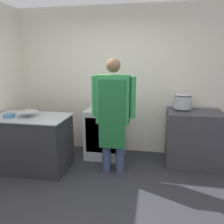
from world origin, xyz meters
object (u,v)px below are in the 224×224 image
object	(u,v)px
person_cook	(113,110)
stock_pot	(183,101)
stove	(193,138)
mixing_bowl	(28,114)
plastic_tub	(9,116)
fridge_unit	(106,133)

from	to	relation	value
person_cook	stock_pot	world-z (taller)	person_cook
person_cook	stove	bearing A→B (deg)	22.04
mixing_bowl	plastic_tub	distance (m)	0.28
mixing_bowl	stock_pot	world-z (taller)	stock_pot
stove	mixing_bowl	size ratio (longest dim) A/B	2.96
mixing_bowl	fridge_unit	bearing A→B (deg)	31.91
person_cook	mixing_bowl	world-z (taller)	person_cook
person_cook	plastic_tub	bearing A→B (deg)	-171.57
fridge_unit	plastic_tub	distance (m)	1.65
stove	plastic_tub	world-z (taller)	stove
mixing_bowl	plastic_tub	bearing A→B (deg)	-153.84
person_cook	plastic_tub	world-z (taller)	person_cook
plastic_tub	stock_pot	world-z (taller)	stock_pot
stove	stock_pot	bearing A→B (deg)	150.00
fridge_unit	mixing_bowl	bearing A→B (deg)	-148.09
stove	fridge_unit	distance (m)	1.53
plastic_tub	mixing_bowl	bearing A→B (deg)	26.16
stove	stock_pot	xyz separation A→B (m)	(-0.20, 0.11, 0.61)
mixing_bowl	stove	bearing A→B (deg)	13.53
stove	fridge_unit	bearing A→B (deg)	177.94
fridge_unit	plastic_tub	xyz separation A→B (m)	(-1.36, -0.81, 0.47)
stove	plastic_tub	xyz separation A→B (m)	(-2.88, -0.76, 0.45)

